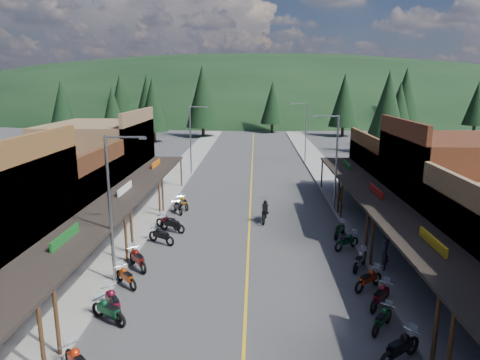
# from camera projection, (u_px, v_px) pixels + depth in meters

# --- Properties ---
(ground) EXTENTS (220.00, 220.00, 0.00)m
(ground) POSITION_uv_depth(u_px,v_px,m) (249.00, 244.00, 28.64)
(ground) COLOR #38383A
(ground) RESTS_ON ground
(centerline) EXTENTS (0.15, 90.00, 0.01)m
(centerline) POSITION_uv_depth(u_px,v_px,m) (251.00, 179.00, 48.13)
(centerline) COLOR gold
(centerline) RESTS_ON ground
(sidewalk_west) EXTENTS (3.40, 94.00, 0.15)m
(sidewalk_west) POSITION_uv_depth(u_px,v_px,m) (175.00, 177.00, 48.42)
(sidewalk_west) COLOR gray
(sidewalk_west) RESTS_ON ground
(sidewalk_east) EXTENTS (3.40, 94.00, 0.15)m
(sidewalk_east) POSITION_uv_depth(u_px,v_px,m) (329.00, 179.00, 47.81)
(sidewalk_east) COLOR gray
(sidewalk_east) RESTS_ON ground
(shop_west_2) EXTENTS (10.90, 9.00, 6.20)m
(shop_west_2) POSITION_uv_depth(u_px,v_px,m) (55.00, 199.00, 30.21)
(shop_west_2) COLOR #3F2111
(shop_west_2) RESTS_ON ground
(shop_west_3) EXTENTS (10.90, 10.20, 8.20)m
(shop_west_3) POSITION_uv_depth(u_px,v_px,m) (101.00, 161.00, 39.35)
(shop_west_3) COLOR brown
(shop_west_3) RESTS_ON ground
(shop_east_2) EXTENTS (10.90, 9.00, 8.20)m
(shop_east_2) POSITION_uv_depth(u_px,v_px,m) (452.00, 189.00, 29.03)
(shop_east_2) COLOR #562B19
(shop_east_2) RESTS_ON ground
(shop_east_3) EXTENTS (10.90, 10.20, 6.20)m
(shop_east_3) POSITION_uv_depth(u_px,v_px,m) (403.00, 174.00, 38.61)
(shop_east_3) COLOR #4C2D16
(shop_east_3) RESTS_ON ground
(streetlight_0) EXTENTS (2.16, 0.18, 8.00)m
(streetlight_0) POSITION_uv_depth(u_px,v_px,m) (112.00, 203.00, 22.05)
(streetlight_0) COLOR gray
(streetlight_0) RESTS_ON ground
(streetlight_1) EXTENTS (2.16, 0.18, 8.00)m
(streetlight_1) POSITION_uv_depth(u_px,v_px,m) (192.00, 137.00, 49.33)
(streetlight_1) COLOR gray
(streetlight_1) RESTS_ON ground
(streetlight_2) EXTENTS (2.16, 0.18, 8.00)m
(streetlight_2) POSITION_uv_depth(u_px,v_px,m) (335.00, 158.00, 35.20)
(streetlight_2) COLOR gray
(streetlight_2) RESTS_ON ground
(streetlight_3) EXTENTS (2.16, 0.18, 8.00)m
(streetlight_3) POSITION_uv_depth(u_px,v_px,m) (305.00, 130.00, 56.64)
(streetlight_3) COLOR gray
(streetlight_3) RESTS_ON ground
(ridge_hill) EXTENTS (310.00, 140.00, 60.00)m
(ridge_hill) POSITION_uv_depth(u_px,v_px,m) (254.00, 112.00, 160.20)
(ridge_hill) COLOR black
(ridge_hill) RESTS_ON ground
(pine_0) EXTENTS (5.04, 5.04, 11.00)m
(pine_0) POSITION_uv_depth(u_px,v_px,m) (62.00, 103.00, 89.02)
(pine_0) COLOR black
(pine_0) RESTS_ON ground
(pine_1) EXTENTS (5.88, 5.88, 12.50)m
(pine_1) POSITION_uv_depth(u_px,v_px,m) (147.00, 98.00, 96.09)
(pine_1) COLOR black
(pine_1) RESTS_ON ground
(pine_2) EXTENTS (6.72, 6.72, 14.00)m
(pine_2) POSITION_uv_depth(u_px,v_px,m) (203.00, 96.00, 83.74)
(pine_2) COLOR black
(pine_2) RESTS_ON ground
(pine_3) EXTENTS (5.04, 5.04, 11.00)m
(pine_3) POSITION_uv_depth(u_px,v_px,m) (272.00, 102.00, 91.38)
(pine_3) COLOR black
(pine_3) RESTS_ON ground
(pine_4) EXTENTS (5.88, 5.88, 12.50)m
(pine_4) POSITION_uv_depth(u_px,v_px,m) (344.00, 100.00, 84.87)
(pine_4) COLOR black
(pine_4) RESTS_ON ground
(pine_5) EXTENTS (6.72, 6.72, 14.00)m
(pine_5) POSITION_uv_depth(u_px,v_px,m) (405.00, 95.00, 95.84)
(pine_5) COLOR black
(pine_5) RESTS_ON ground
(pine_6) EXTENTS (5.04, 5.04, 11.00)m
(pine_6) POSITION_uv_depth(u_px,v_px,m) (477.00, 103.00, 87.96)
(pine_6) COLOR black
(pine_6) RESTS_ON ground
(pine_7) EXTENTS (5.88, 5.88, 12.50)m
(pine_7) POSITION_uv_depth(u_px,v_px,m) (120.00, 97.00, 102.22)
(pine_7) COLOR black
(pine_7) RESTS_ON ground
(pine_8) EXTENTS (4.48, 4.48, 10.00)m
(pine_8) POSITION_uv_depth(u_px,v_px,m) (113.00, 113.00, 67.06)
(pine_8) COLOR black
(pine_8) RESTS_ON ground
(pine_9) EXTENTS (4.93, 4.93, 10.80)m
(pine_9) POSITION_uv_depth(u_px,v_px,m) (399.00, 109.00, 70.23)
(pine_9) COLOR black
(pine_9) RESTS_ON ground
(pine_10) EXTENTS (5.38, 5.38, 11.60)m
(pine_10) POSITION_uv_depth(u_px,v_px,m) (153.00, 104.00, 76.49)
(pine_10) COLOR black
(pine_10) RESTS_ON ground
(pine_11) EXTENTS (5.82, 5.82, 12.40)m
(pine_11) POSITION_uv_depth(u_px,v_px,m) (388.00, 106.00, 63.37)
(pine_11) COLOR black
(pine_11) RESTS_ON ground
(bike_west_3) EXTENTS (2.21, 1.77, 1.24)m
(bike_west_3) POSITION_uv_depth(u_px,v_px,m) (108.00, 310.00, 19.13)
(bike_west_3) COLOR #0C3E22
(bike_west_3) RESTS_ON ground
(bike_west_4) EXTENTS (1.96, 2.39, 1.34)m
(bike_west_4) POSITION_uv_depth(u_px,v_px,m) (113.00, 301.00, 19.78)
(bike_west_4) COLOR maroon
(bike_west_4) RESTS_ON ground
(bike_west_5) EXTENTS (1.91, 1.93, 1.16)m
(bike_west_5) POSITION_uv_depth(u_px,v_px,m) (126.00, 276.00, 22.56)
(bike_west_5) COLOR #AA3B0C
(bike_west_5) RESTS_ON ground
(bike_west_6) EXTENTS (2.00, 2.33, 1.33)m
(bike_west_6) POSITION_uv_depth(u_px,v_px,m) (138.00, 258.00, 24.65)
(bike_west_6) COLOR #650F0D
(bike_west_6) RESTS_ON ground
(bike_west_7) EXTENTS (2.25, 1.81, 1.26)m
(bike_west_7) POSITION_uv_depth(u_px,v_px,m) (161.00, 235.00, 28.53)
(bike_west_7) COLOR black
(bike_west_7) RESTS_ON ground
(bike_west_8) EXTENTS (2.24, 1.65, 1.23)m
(bike_west_8) POSITION_uv_depth(u_px,v_px,m) (172.00, 224.00, 30.81)
(bike_west_8) COLOR black
(bike_west_8) RESTS_ON ground
(bike_west_9) EXTENTS (2.26, 1.62, 1.24)m
(bike_west_9) POSITION_uv_depth(u_px,v_px,m) (168.00, 221.00, 31.42)
(bike_west_9) COLOR maroon
(bike_west_9) RESTS_ON ground
(bike_west_10) EXTENTS (1.50, 2.00, 1.10)m
(bike_west_10) POSITION_uv_depth(u_px,v_px,m) (178.00, 207.00, 35.27)
(bike_west_10) COLOR black
(bike_west_10) RESTS_ON ground
(bike_west_11) EXTENTS (1.59, 2.15, 1.19)m
(bike_west_11) POSITION_uv_depth(u_px,v_px,m) (184.00, 202.00, 36.51)
(bike_west_11) COLOR #B36A0C
(bike_west_11) RESTS_ON ground
(bike_east_2) EXTENTS (2.34, 2.06, 1.34)m
(bike_east_2) POSITION_uv_depth(u_px,v_px,m) (400.00, 347.00, 16.35)
(bike_east_2) COLOR black
(bike_east_2) RESTS_ON ground
(bike_east_3) EXTENTS (1.72, 1.98, 1.13)m
(bike_east_3) POSITION_uv_depth(u_px,v_px,m) (382.00, 318.00, 18.54)
(bike_east_3) COLOR #0D421B
(bike_east_3) RESTS_ON ground
(bike_east_4) EXTENTS (1.89, 2.18, 1.25)m
(bike_east_4) POSITION_uv_depth(u_px,v_px,m) (380.00, 295.00, 20.45)
(bike_east_4) COLOR maroon
(bike_east_4) RESTS_ON ground
(bike_east_5) EXTENTS (2.07, 1.91, 1.21)m
(bike_east_5) POSITION_uv_depth(u_px,v_px,m) (369.00, 278.00, 22.23)
(bike_east_5) COLOR #A12C0B
(bike_east_5) RESTS_ON ground
(bike_east_6) EXTENTS (1.63, 2.09, 1.16)m
(bike_east_6) POSITION_uv_depth(u_px,v_px,m) (360.00, 260.00, 24.65)
(bike_east_6) COLOR gray
(bike_east_6) RESTS_ON ground
(bike_east_7) EXTENTS (2.08, 1.79, 1.19)m
(bike_east_7) POSITION_uv_depth(u_px,v_px,m) (347.00, 241.00, 27.57)
(bike_east_7) COLOR #0B3722
(bike_east_7) RESTS_ON ground
(bike_east_8) EXTENTS (1.56, 2.11, 1.16)m
(bike_east_8) POSITION_uv_depth(u_px,v_px,m) (340.00, 229.00, 29.83)
(bike_east_8) COLOR #0E481A
(bike_east_8) RESTS_ON ground
(rider_on_bike) EXTENTS (1.07, 2.43, 1.79)m
(rider_on_bike) POSITION_uv_depth(u_px,v_px,m) (265.00, 213.00, 33.08)
(rider_on_bike) COLOR black
(rider_on_bike) RESTS_ON ground
(pedestrian_east_a) EXTENTS (0.62, 0.78, 1.86)m
(pedestrian_east_a) POSITION_uv_depth(u_px,v_px,m) (385.00, 254.00, 24.14)
(pedestrian_east_a) COLOR #231C2B
(pedestrian_east_a) RESTS_ON sidewalk_east
(pedestrian_east_b) EXTENTS (0.82, 0.49, 1.68)m
(pedestrian_east_b) POSITION_uv_depth(u_px,v_px,m) (339.00, 197.00, 36.66)
(pedestrian_east_b) COLOR brown
(pedestrian_east_b) RESTS_ON sidewalk_east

